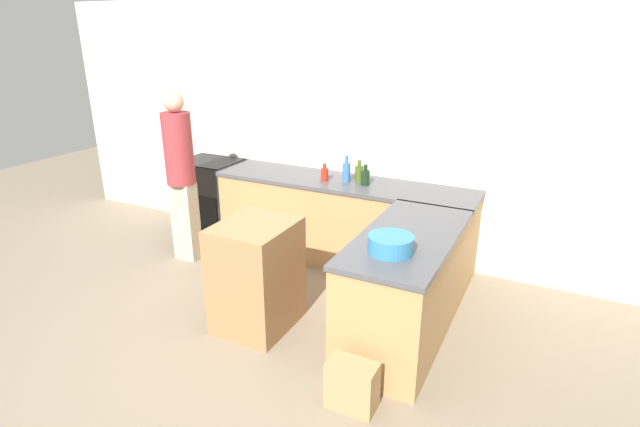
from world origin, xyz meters
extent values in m
plane|color=gray|center=(0.00, 0.00, 0.00)|extent=(14.00, 14.00, 0.00)
cube|color=silver|center=(0.00, 2.41, 1.35)|extent=(8.00, 0.06, 2.70)
cube|color=tan|center=(0.00, 2.06, 0.43)|extent=(2.73, 0.64, 0.86)
cube|color=#4C4C51|center=(0.00, 2.06, 0.88)|extent=(2.76, 0.67, 0.04)
cube|color=tan|center=(1.03, 0.97, 0.43)|extent=(0.66, 1.53, 0.86)
cube|color=#4C4C51|center=(1.03, 0.97, 0.88)|extent=(0.69, 1.56, 0.04)
cube|color=black|center=(-1.75, 2.08, 0.45)|extent=(0.73, 0.61, 0.90)
cube|color=black|center=(-1.75, 1.77, 0.31)|extent=(0.61, 0.01, 0.50)
cube|color=black|center=(-1.75, 2.08, 0.90)|extent=(0.67, 0.56, 0.01)
cube|color=#997047|center=(-0.12, 0.58, 0.46)|extent=(0.57, 0.67, 0.92)
cylinder|color=teal|center=(1.01, 0.61, 0.96)|extent=(0.32, 0.32, 0.12)
cylinder|color=red|center=(-0.17, 1.97, 0.96)|extent=(0.08, 0.08, 0.13)
cylinder|color=red|center=(-0.17, 1.97, 1.06)|extent=(0.04, 0.04, 0.05)
cylinder|color=#475B1E|center=(0.15, 2.11, 0.98)|extent=(0.08, 0.08, 0.16)
cylinder|color=#475B1E|center=(0.15, 2.11, 1.09)|extent=(0.04, 0.04, 0.06)
cylinder|color=black|center=(0.26, 2.02, 0.97)|extent=(0.09, 0.09, 0.15)
cylinder|color=black|center=(0.26, 2.02, 1.08)|extent=(0.04, 0.04, 0.06)
cylinder|color=#386BB7|center=(0.05, 2.04, 1.00)|extent=(0.08, 0.08, 0.20)
cylinder|color=#386BB7|center=(0.05, 2.04, 1.14)|extent=(0.04, 0.04, 0.08)
cube|color=#ADA38E|center=(-1.53, 1.35, 0.43)|extent=(0.27, 0.16, 0.86)
cylinder|color=#993338|center=(-1.53, 1.35, 1.23)|extent=(0.30, 0.30, 0.73)
sphere|color=tan|center=(-1.53, 1.35, 1.69)|extent=(0.20, 0.20, 0.20)
cube|color=#A88456|center=(0.99, 0.02, 0.17)|extent=(0.33, 0.19, 0.34)
camera|label=1|loc=(2.00, -2.48, 2.37)|focal=28.00mm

